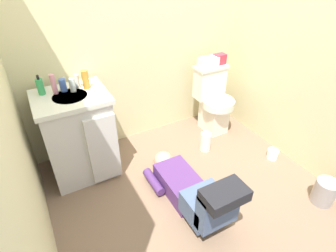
# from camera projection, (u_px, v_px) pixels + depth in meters

# --- Properties ---
(ground_plane) EXTENTS (2.80, 2.98, 0.04)m
(ground_plane) POSITION_uv_depth(u_px,v_px,m) (187.00, 189.00, 2.49)
(ground_plane) COLOR #7E624D
(wall_back) EXTENTS (2.46, 0.08, 2.40)m
(wall_back) POSITION_uv_depth(u_px,v_px,m) (134.00, 26.00, 2.56)
(wall_back) COLOR beige
(wall_back) RESTS_ON ground_plane
(wall_right) EXTENTS (0.08, 1.98, 2.40)m
(wall_right) POSITION_uv_depth(u_px,v_px,m) (313.00, 36.00, 2.28)
(wall_right) COLOR beige
(wall_right) RESTS_ON ground_plane
(toilet) EXTENTS (0.36, 0.46, 0.75)m
(toilet) POSITION_uv_depth(u_px,v_px,m) (213.00, 100.00, 3.08)
(toilet) COLOR silver
(toilet) RESTS_ON ground_plane
(vanity_cabinet) EXTENTS (0.60, 0.53, 0.82)m
(vanity_cabinet) POSITION_uv_depth(u_px,v_px,m) (79.00, 135.00, 2.44)
(vanity_cabinet) COLOR silver
(vanity_cabinet) RESTS_ON ground_plane
(faucet) EXTENTS (0.02, 0.02, 0.10)m
(faucet) POSITION_uv_depth(u_px,v_px,m) (65.00, 83.00, 2.30)
(faucet) COLOR silver
(faucet) RESTS_ON vanity_cabinet
(person_plumber) EXTENTS (0.39, 1.06, 0.52)m
(person_plumber) POSITION_uv_depth(u_px,v_px,m) (192.00, 190.00, 2.22)
(person_plumber) COLOR #512D6B
(person_plumber) RESTS_ON ground_plane
(tissue_box) EXTENTS (0.22, 0.11, 0.10)m
(tissue_box) POSITION_uv_depth(u_px,v_px,m) (208.00, 62.00, 2.89)
(tissue_box) COLOR silver
(tissue_box) RESTS_ON toilet
(toiletry_bag) EXTENTS (0.12, 0.09, 0.11)m
(toiletry_bag) POSITION_uv_depth(u_px,v_px,m) (220.00, 59.00, 2.95)
(toiletry_bag) COLOR #B22D3F
(toiletry_bag) RESTS_ON toilet
(soap_dispenser) EXTENTS (0.06, 0.06, 0.17)m
(soap_dispenser) POSITION_uv_depth(u_px,v_px,m) (40.00, 87.00, 2.20)
(soap_dispenser) COLOR #33A058
(soap_dispenser) RESTS_ON vanity_cabinet
(bottle_pink) EXTENTS (0.04, 0.04, 0.17)m
(bottle_pink) POSITION_uv_depth(u_px,v_px,m) (54.00, 84.00, 2.20)
(bottle_pink) COLOR pink
(bottle_pink) RESTS_ON vanity_cabinet
(bottle_blue) EXTENTS (0.05, 0.05, 0.11)m
(bottle_blue) POSITION_uv_depth(u_px,v_px,m) (63.00, 85.00, 2.25)
(bottle_blue) COLOR #4266BD
(bottle_blue) RESTS_ON vanity_cabinet
(bottle_clear) EXTENTS (0.05, 0.05, 0.11)m
(bottle_clear) POSITION_uv_depth(u_px,v_px,m) (72.00, 85.00, 2.25)
(bottle_clear) COLOR silver
(bottle_clear) RESTS_ON vanity_cabinet
(bottle_white) EXTENTS (0.04, 0.04, 0.12)m
(bottle_white) POSITION_uv_depth(u_px,v_px,m) (77.00, 81.00, 2.30)
(bottle_white) COLOR silver
(bottle_white) RESTS_ON vanity_cabinet
(bottle_amber) EXTENTS (0.06, 0.06, 0.16)m
(bottle_amber) POSITION_uv_depth(u_px,v_px,m) (85.00, 80.00, 2.28)
(bottle_amber) COLOR #C8882F
(bottle_amber) RESTS_ON vanity_cabinet
(trash_can) EXTENTS (0.18, 0.18, 0.23)m
(trash_can) POSITION_uv_depth(u_px,v_px,m) (324.00, 192.00, 2.29)
(trash_can) COLOR gray
(trash_can) RESTS_ON ground_plane
(paper_towel_roll) EXTENTS (0.11, 0.11, 0.21)m
(paper_towel_roll) POSITION_uv_depth(u_px,v_px,m) (206.00, 142.00, 2.88)
(paper_towel_roll) COLOR white
(paper_towel_roll) RESTS_ON ground_plane
(toilet_paper_roll) EXTENTS (0.11, 0.11, 0.10)m
(toilet_paper_roll) POSITION_uv_depth(u_px,v_px,m) (273.00, 154.00, 2.80)
(toilet_paper_roll) COLOR white
(toilet_paper_roll) RESTS_ON ground_plane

